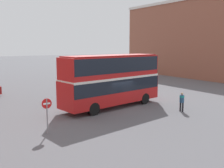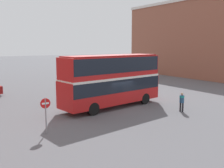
% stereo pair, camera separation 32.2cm
% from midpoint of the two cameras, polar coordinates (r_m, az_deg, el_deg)
% --- Properties ---
extents(ground_plane, '(240.00, 240.00, 0.00)m').
position_cam_midpoint_polar(ground_plane, '(24.08, 1.89, -5.23)').
color(ground_plane, '#5B5B60').
extents(building_row_right, '(10.39, 33.79, 13.62)m').
position_cam_midpoint_polar(building_row_right, '(50.11, 21.11, 9.22)').
color(building_row_right, '#935642').
rests_on(building_row_right, ground_plane).
extents(double_decker_bus, '(10.34, 3.94, 4.81)m').
position_cam_midpoint_polar(double_decker_bus, '(23.92, 0.39, 1.42)').
color(double_decker_bus, red).
rests_on(double_decker_bus, ground_plane).
extents(pedestrian_foreground, '(0.42, 0.42, 1.67)m').
position_cam_midpoint_polar(pedestrian_foreground, '(23.33, 15.34, -3.41)').
color(pedestrian_foreground, '#232328').
rests_on(pedestrian_foreground, ground_plane).
extents(no_entry_sign, '(0.66, 0.08, 2.34)m').
position_cam_midpoint_polar(no_entry_sign, '(17.41, -13.74, -5.46)').
color(no_entry_sign, gray).
rests_on(no_entry_sign, ground_plane).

